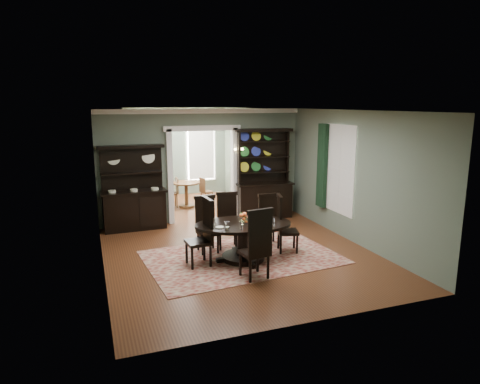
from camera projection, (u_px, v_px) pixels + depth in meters
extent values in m
cube|color=brown|center=(240.00, 255.00, 9.03)|extent=(5.50, 6.00, 0.01)
cube|color=white|center=(241.00, 111.00, 8.41)|extent=(5.50, 6.00, 0.01)
cube|color=#606E5B|center=(99.00, 195.00, 7.81)|extent=(0.01, 6.00, 3.00)
cube|color=#606E5B|center=(355.00, 178.00, 9.63)|extent=(0.01, 6.00, 3.00)
cube|color=#606E5B|center=(313.00, 224.00, 5.96)|extent=(5.50, 0.01, 3.00)
cube|color=#606E5B|center=(133.00, 169.00, 10.88)|extent=(1.85, 0.01, 3.00)
cube|color=#606E5B|center=(265.00, 162.00, 12.09)|extent=(1.85, 0.01, 3.00)
cube|color=#606E5B|center=(202.00, 118.00, 11.23)|extent=(1.80, 0.01, 0.50)
cube|color=white|center=(202.00, 111.00, 11.14)|extent=(5.50, 0.10, 0.12)
cube|color=brown|center=(189.00, 206.00, 13.41)|extent=(3.50, 3.50, 0.01)
cube|color=white|center=(187.00, 108.00, 12.79)|extent=(3.50, 3.50, 0.01)
cube|color=#606E5B|center=(129.00, 160.00, 12.52)|extent=(0.01, 3.50, 3.00)
cube|color=#606E5B|center=(242.00, 156.00, 13.68)|extent=(0.01, 3.50, 3.00)
cube|color=#606E5B|center=(177.00, 152.00, 14.71)|extent=(3.50, 0.01, 3.00)
cube|color=white|center=(152.00, 151.00, 14.37)|extent=(1.05, 0.06, 2.20)
cube|color=white|center=(201.00, 150.00, 14.93)|extent=(1.05, 0.06, 2.20)
cube|color=white|center=(170.00, 177.00, 11.24)|extent=(0.14, 0.25, 2.50)
cube|color=white|center=(234.00, 173.00, 11.83)|extent=(0.14, 0.25, 2.50)
cube|color=white|center=(202.00, 128.00, 11.28)|extent=(2.08, 0.25, 0.14)
cube|color=white|center=(340.00, 169.00, 10.16)|extent=(0.02, 1.10, 2.00)
cube|color=white|center=(340.00, 170.00, 10.16)|extent=(0.01, 1.22, 2.12)
cube|color=#16331D|center=(322.00, 166.00, 10.76)|extent=(0.10, 0.35, 2.10)
cube|color=gold|center=(237.00, 152.00, 11.65)|extent=(0.08, 0.05, 0.18)
sphere|color=#FFD88C|center=(235.00, 149.00, 11.47)|extent=(0.07, 0.07, 0.07)
sphere|color=#FFD88C|center=(242.00, 149.00, 11.53)|extent=(0.07, 0.07, 0.07)
cube|color=maroon|center=(242.00, 257.00, 8.89)|extent=(4.07, 2.86, 0.01)
ellipsoid|color=black|center=(243.00, 224.00, 8.62)|extent=(2.12, 1.51, 0.05)
cylinder|color=black|center=(243.00, 226.00, 8.62)|extent=(2.06, 2.06, 0.03)
cylinder|color=black|center=(243.00, 241.00, 8.69)|extent=(0.25, 0.25, 0.68)
cylinder|color=black|center=(243.00, 257.00, 8.76)|extent=(0.87, 0.87, 0.10)
cylinder|color=white|center=(245.00, 222.00, 8.62)|extent=(0.25, 0.25, 0.05)
cube|color=black|center=(208.00, 233.00, 9.12)|extent=(0.44, 0.42, 0.06)
cube|color=black|center=(205.00, 214.00, 9.22)|extent=(0.43, 0.06, 0.73)
cube|color=black|center=(205.00, 197.00, 9.14)|extent=(0.47, 0.08, 0.08)
cylinder|color=black|center=(203.00, 246.00, 8.95)|extent=(0.05, 0.05, 0.43)
cylinder|color=black|center=(218.00, 244.00, 9.07)|extent=(0.05, 0.05, 0.43)
cylinder|color=black|center=(198.00, 241.00, 9.26)|extent=(0.05, 0.05, 0.43)
cylinder|color=black|center=(213.00, 239.00, 9.38)|extent=(0.05, 0.05, 0.43)
cube|color=black|center=(228.00, 229.00, 9.39)|extent=(0.52, 0.51, 0.06)
cube|color=black|center=(227.00, 210.00, 9.50)|extent=(0.44, 0.15, 0.74)
cube|color=black|center=(227.00, 193.00, 9.42)|extent=(0.48, 0.18, 0.08)
cylinder|color=black|center=(220.00, 241.00, 9.25)|extent=(0.05, 0.05, 0.44)
cylinder|color=black|center=(236.00, 241.00, 9.29)|extent=(0.05, 0.05, 0.44)
cylinder|color=black|center=(220.00, 236.00, 9.59)|extent=(0.05, 0.05, 0.44)
cylinder|color=black|center=(235.00, 236.00, 9.62)|extent=(0.05, 0.05, 0.44)
cube|color=black|center=(270.00, 228.00, 9.60)|extent=(0.42, 0.40, 0.05)
cube|color=black|center=(267.00, 210.00, 9.69)|extent=(0.41, 0.05, 0.69)
cube|color=black|center=(267.00, 195.00, 9.62)|extent=(0.44, 0.07, 0.07)
cylinder|color=black|center=(266.00, 239.00, 9.44)|extent=(0.04, 0.04, 0.41)
cylinder|color=black|center=(279.00, 238.00, 9.54)|extent=(0.04, 0.04, 0.41)
cylinder|color=black|center=(261.00, 235.00, 9.74)|extent=(0.04, 0.04, 0.41)
cylinder|color=black|center=(274.00, 233.00, 9.84)|extent=(0.04, 0.04, 0.41)
cube|color=black|center=(198.00, 242.00, 8.37)|extent=(0.49, 0.51, 0.06)
cube|color=black|center=(208.00, 221.00, 8.37)|extent=(0.09, 0.48, 0.81)
cube|color=black|center=(207.00, 200.00, 8.29)|extent=(0.11, 0.52, 0.08)
cylinder|color=black|center=(187.00, 252.00, 8.51)|extent=(0.05, 0.05, 0.48)
cylinder|color=black|center=(192.00, 258.00, 8.18)|extent=(0.05, 0.05, 0.48)
cylinder|color=black|center=(204.00, 250.00, 8.66)|extent=(0.05, 0.05, 0.48)
cylinder|color=black|center=(211.00, 255.00, 8.33)|extent=(0.05, 0.05, 0.48)
cube|color=black|center=(288.00, 232.00, 9.16)|extent=(0.53, 0.55, 0.06)
cube|color=black|center=(279.00, 215.00, 9.08)|extent=(0.17, 0.44, 0.75)
cube|color=black|center=(280.00, 197.00, 9.00)|extent=(0.20, 0.48, 0.08)
cylinder|color=black|center=(297.00, 244.00, 9.05)|extent=(0.05, 0.05, 0.44)
cylinder|color=black|center=(294.00, 239.00, 9.39)|extent=(0.05, 0.05, 0.44)
cylinder|color=black|center=(281.00, 244.00, 9.03)|extent=(0.05, 0.05, 0.44)
cylinder|color=black|center=(278.00, 239.00, 9.37)|extent=(0.05, 0.05, 0.44)
cube|color=black|center=(254.00, 253.00, 7.79)|extent=(0.54, 0.52, 0.06)
cube|color=black|center=(260.00, 234.00, 7.52)|extent=(0.48, 0.12, 0.81)
cube|color=black|center=(260.00, 211.00, 7.44)|extent=(0.52, 0.15, 0.08)
cylinder|color=black|center=(258.00, 260.00, 8.08)|extent=(0.05, 0.05, 0.48)
cylinder|color=black|center=(240.00, 264.00, 7.91)|extent=(0.05, 0.05, 0.48)
cylinder|color=black|center=(268.00, 267.00, 7.76)|extent=(0.05, 0.05, 0.48)
cylinder|color=black|center=(250.00, 270.00, 7.59)|extent=(0.05, 0.05, 0.48)
cube|color=black|center=(135.00, 211.00, 10.81)|extent=(1.54, 0.57, 0.95)
cube|color=black|center=(134.00, 192.00, 10.71)|extent=(1.63, 0.62, 0.05)
cube|color=black|center=(132.00, 168.00, 10.79)|extent=(1.52, 0.12, 1.12)
cube|color=black|center=(132.00, 173.00, 10.72)|extent=(1.48, 0.31, 0.04)
cube|color=black|center=(131.00, 147.00, 10.57)|extent=(1.63, 0.38, 0.08)
cube|color=black|center=(264.00, 200.00, 11.96)|extent=(1.52, 0.67, 0.95)
cube|color=black|center=(264.00, 183.00, 11.86)|extent=(1.63, 0.74, 0.04)
cube|color=black|center=(262.00, 157.00, 11.90)|extent=(1.48, 0.21, 1.43)
cube|color=black|center=(239.00, 158.00, 11.57)|extent=(0.08, 0.28, 1.48)
cube|color=black|center=(287.00, 156.00, 12.04)|extent=(0.08, 0.28, 1.48)
cube|color=black|center=(264.00, 130.00, 11.63)|extent=(1.61, 0.49, 0.08)
cube|color=black|center=(263.00, 172.00, 11.89)|extent=(1.50, 0.42, 0.03)
cube|color=black|center=(263.00, 157.00, 11.81)|extent=(1.50, 0.42, 0.03)
cube|color=black|center=(263.00, 142.00, 11.72)|extent=(1.50, 0.42, 0.03)
cylinder|color=brown|center=(186.00, 183.00, 13.05)|extent=(0.84, 0.84, 0.04)
cylinder|color=brown|center=(186.00, 195.00, 13.13)|extent=(0.11, 0.11, 0.74)
cylinder|color=brown|center=(187.00, 206.00, 13.20)|extent=(0.46, 0.46, 0.06)
cylinder|color=brown|center=(172.00, 193.00, 13.09)|extent=(0.39, 0.39, 0.04)
cube|color=brown|center=(177.00, 185.00, 13.10)|extent=(0.03, 0.35, 0.48)
cylinder|color=brown|center=(167.00, 200.00, 13.21)|extent=(0.03, 0.03, 0.43)
cylinder|color=brown|center=(168.00, 202.00, 12.96)|extent=(0.03, 0.03, 0.43)
cylinder|color=brown|center=(175.00, 199.00, 13.30)|extent=(0.03, 0.03, 0.43)
cylinder|color=brown|center=(177.00, 201.00, 13.05)|extent=(0.03, 0.03, 0.43)
cylinder|color=brown|center=(207.00, 192.00, 13.44)|extent=(0.36, 0.36, 0.04)
cube|color=brown|center=(202.00, 185.00, 13.30)|extent=(0.12, 0.32, 0.45)
cylinder|color=brown|center=(213.00, 198.00, 13.46)|extent=(0.03, 0.03, 0.41)
cylinder|color=brown|center=(208.00, 197.00, 13.66)|extent=(0.03, 0.03, 0.41)
cylinder|color=brown|center=(206.00, 199.00, 13.31)|extent=(0.03, 0.03, 0.41)
cylinder|color=brown|center=(201.00, 198.00, 13.51)|extent=(0.03, 0.03, 0.41)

